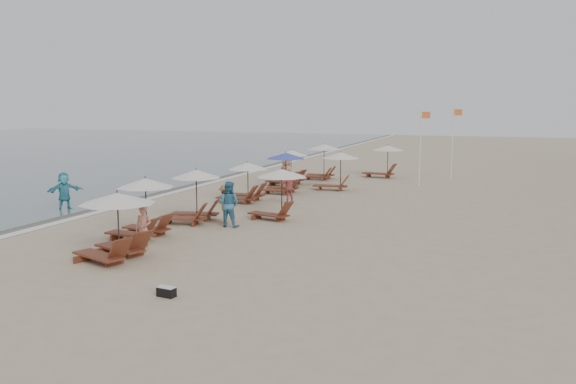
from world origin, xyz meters
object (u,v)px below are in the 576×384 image
(inland_station_0, at_px, (277,188))
(beachgoer_far_a, at_px, (289,187))
(waterline_walker, at_px, (64,191))
(lounger_station_6, at_px, (321,161))
(lounger_station_2, at_px, (191,198))
(lounger_station_4, at_px, (283,172))
(beachgoer_near, at_px, (143,229))
(beachgoer_mid_b, at_px, (226,204))
(flag_pole_near, at_px, (421,144))
(lounger_station_3, at_px, (243,183))
(beachgoer_mid_a, at_px, (229,204))
(lounger_station_1, at_px, (141,209))
(inland_station_2, at_px, (383,159))
(duffel_bag, at_px, (166,292))
(lounger_station_0, at_px, (113,225))
(lounger_station_5, at_px, (287,169))
(inland_station_1, at_px, (336,167))
(beachgoer_far_b, at_px, (286,173))

(inland_station_0, relative_size, beachgoer_far_a, 1.52)
(waterline_walker, bearing_deg, lounger_station_6, 4.14)
(lounger_station_2, height_order, lounger_station_4, lounger_station_4)
(lounger_station_4, relative_size, beachgoer_near, 1.53)
(lounger_station_2, height_order, beachgoer_mid_b, lounger_station_2)
(waterline_walker, bearing_deg, flag_pole_near, -14.25)
(flag_pole_near, bearing_deg, lounger_station_4, -140.17)
(lounger_station_3, xyz_separation_m, inland_station_0, (3.40, -3.95, 0.45))
(beachgoer_mid_a, bearing_deg, lounger_station_3, -71.34)
(lounger_station_2, bearing_deg, lounger_station_4, 85.99)
(lounger_station_1, distance_m, inland_station_2, 22.47)
(duffel_bag, bearing_deg, lounger_station_1, 128.80)
(inland_station_0, xyz_separation_m, duffel_bag, (1.15, -10.90, -1.28))
(lounger_station_4, xyz_separation_m, beachgoer_far_a, (1.67, -3.41, -0.34))
(lounger_station_0, distance_m, lounger_station_1, 3.24)
(waterline_walker, bearing_deg, beachgoer_near, -93.58)
(lounger_station_1, bearing_deg, lounger_station_5, 90.21)
(lounger_station_3, xyz_separation_m, inland_station_1, (3.37, 5.76, 0.38))
(lounger_station_0, xyz_separation_m, beachgoer_mid_b, (0.72, 6.78, -0.32))
(lounger_station_4, bearing_deg, flag_pole_near, 39.83)
(lounger_station_4, relative_size, lounger_station_5, 0.94)
(lounger_station_1, height_order, beachgoer_mid_a, lounger_station_1)
(lounger_station_6, bearing_deg, beachgoer_near, -89.30)
(inland_station_0, height_order, duffel_bag, inland_station_0)
(lounger_station_6, bearing_deg, beachgoer_mid_a, -86.21)
(lounger_station_3, xyz_separation_m, beachgoer_far_a, (2.53, 0.07, -0.09))
(beachgoer_mid_a, bearing_deg, duffel_bag, 104.96)
(lounger_station_2, bearing_deg, inland_station_1, 74.73)
(lounger_station_1, relative_size, waterline_walker, 1.38)
(inland_station_0, distance_m, beachgoer_mid_a, 2.53)
(flag_pole_near, bearing_deg, waterline_walker, -135.56)
(lounger_station_6, distance_m, beachgoer_far_b, 5.07)
(lounger_station_2, height_order, lounger_station_5, lounger_station_2)
(lounger_station_4, xyz_separation_m, lounger_station_6, (0.17, 6.91, 0.06))
(duffel_bag, bearing_deg, inland_station_2, 89.64)
(lounger_station_4, distance_m, beachgoer_far_a, 3.81)
(lounger_station_2, distance_m, beachgoer_near, 5.31)
(beachgoer_near, bearing_deg, beachgoer_far_b, 88.64)
(inland_station_0, relative_size, flag_pole_near, 0.55)
(lounger_station_5, distance_m, inland_station_2, 7.70)
(beachgoer_mid_a, bearing_deg, inland_station_1, -96.59)
(lounger_station_3, xyz_separation_m, beachgoer_near, (1.29, -10.99, -0.16))
(waterline_walker, bearing_deg, beachgoer_far_b, -3.47)
(lounger_station_5, bearing_deg, flag_pole_near, 16.67)
(lounger_station_5, height_order, lounger_station_6, lounger_station_6)
(lounger_station_6, height_order, waterline_walker, lounger_station_6)
(lounger_station_6, height_order, flag_pole_near, flag_pole_near)
(inland_station_1, bearing_deg, inland_station_0, -89.79)
(lounger_station_3, bearing_deg, inland_station_0, -49.26)
(lounger_station_0, height_order, lounger_station_5, lounger_station_0)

